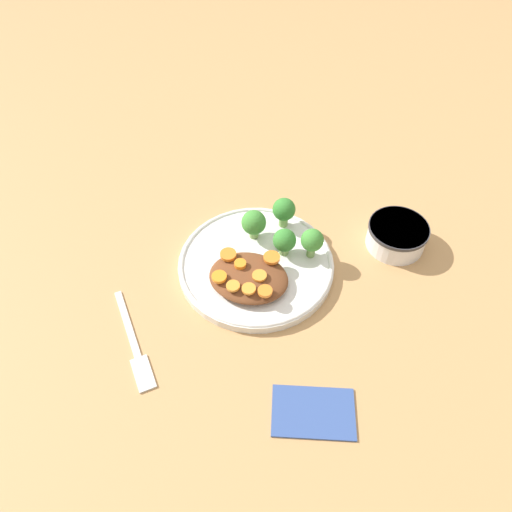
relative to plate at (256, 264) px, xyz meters
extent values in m
plane|color=tan|center=(0.00, 0.00, -0.01)|extent=(4.00, 4.00, 0.00)
cylinder|color=silver|center=(0.00, 0.00, 0.00)|extent=(0.25, 0.25, 0.01)
torus|color=silver|center=(0.00, 0.00, 0.00)|extent=(0.24, 0.24, 0.01)
cylinder|color=silver|center=(0.21, 0.11, 0.01)|extent=(0.09, 0.09, 0.04)
cylinder|color=#333338|center=(0.21, 0.11, 0.03)|extent=(0.10, 0.10, 0.01)
cylinder|color=white|center=(0.21, 0.11, 0.02)|extent=(0.08, 0.08, 0.01)
ellipsoid|color=brown|center=(0.00, -0.04, 0.02)|extent=(0.12, 0.10, 0.02)
cylinder|color=#759E51|center=(0.04, 0.03, 0.01)|extent=(0.02, 0.02, 0.02)
sphere|color=#337A2D|center=(0.04, 0.03, 0.03)|extent=(0.04, 0.04, 0.04)
cylinder|color=#7FA85B|center=(-0.02, 0.05, 0.02)|extent=(0.01, 0.01, 0.02)
sphere|color=#3D8433|center=(-0.02, 0.05, 0.04)|extent=(0.04, 0.04, 0.04)
cylinder|color=#759E51|center=(0.08, 0.04, 0.02)|extent=(0.01, 0.01, 0.03)
sphere|color=#3D8433|center=(0.08, 0.04, 0.04)|extent=(0.04, 0.04, 0.04)
cylinder|color=#759E51|center=(0.02, 0.09, 0.02)|extent=(0.01, 0.01, 0.03)
sphere|color=#337A2D|center=(0.02, 0.09, 0.04)|extent=(0.04, 0.04, 0.04)
cylinder|color=orange|center=(0.02, -0.04, 0.03)|extent=(0.02, 0.02, 0.00)
cylinder|color=orange|center=(-0.04, -0.06, 0.03)|extent=(0.02, 0.02, 0.01)
cylinder|color=orange|center=(-0.02, -0.03, 0.03)|extent=(0.02, 0.02, 0.01)
cylinder|color=orange|center=(-0.04, -0.02, 0.03)|extent=(0.03, 0.03, 0.01)
cylinder|color=orange|center=(0.03, -0.01, 0.03)|extent=(0.03, 0.03, 0.01)
cylinder|color=orange|center=(0.01, -0.07, 0.03)|extent=(0.02, 0.02, 0.00)
cylinder|color=orange|center=(-0.01, -0.07, 0.03)|extent=(0.02, 0.02, 0.00)
cylinder|color=orange|center=(0.03, -0.07, 0.03)|extent=(0.02, 0.02, 0.01)
cube|color=silver|center=(-0.15, -0.15, -0.01)|extent=(0.08, 0.10, 0.01)
cube|color=silver|center=(-0.10, -0.22, -0.01)|extent=(0.05, 0.06, 0.01)
cube|color=#334C8C|center=(0.14, -0.21, -0.01)|extent=(0.12, 0.09, 0.01)
camera|label=1|loc=(0.13, -0.48, 0.61)|focal=35.00mm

